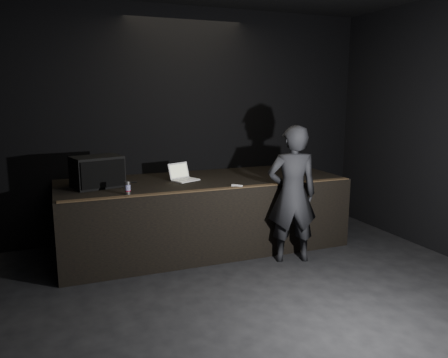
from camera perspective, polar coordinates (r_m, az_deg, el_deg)
ground at (r=4.24m, az=9.87°, el=-20.23°), size 7.00×7.00×0.00m
room_walls at (r=3.64m, az=10.91°, el=8.18°), size 6.10×7.10×3.52m
stage_riser at (r=6.35m, az=-2.84°, el=-4.48°), size 4.00×1.50×1.00m
riser_lip at (r=5.58m, az=-0.56°, el=-1.27°), size 3.92×0.10×0.01m
stage_monitor at (r=5.91m, az=-16.21°, el=0.91°), size 0.70×0.58×0.41m
cable at (r=6.13m, az=-15.49°, el=-0.54°), size 0.88×0.17×0.02m
laptop at (r=6.19m, az=-5.44°, el=0.42°), size 0.44×0.42×0.24m
beer_can at (r=5.41m, az=-12.48°, el=-1.14°), size 0.07×0.07×0.16m
plastic_cup at (r=6.44m, az=-5.31°, el=0.79°), size 0.09×0.09×0.11m
wii_remote at (r=5.73m, az=1.71°, el=-0.88°), size 0.12×0.13×0.03m
person at (r=5.78m, az=8.89°, el=-1.99°), size 0.75×0.59×1.81m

